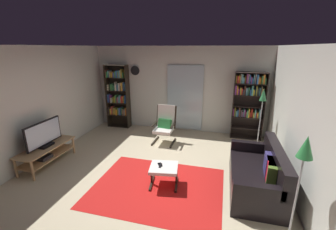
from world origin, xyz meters
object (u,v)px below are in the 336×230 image
at_px(ottoman, 164,170).
at_px(floor_lamp_by_shelf, 262,103).
at_px(cell_phone, 160,165).
at_px(lounge_armchair, 165,123).
at_px(tv_remote, 160,165).
at_px(floor_lamp_by_sofa, 303,163).
at_px(television, 44,135).
at_px(leather_sofa, 259,175).
at_px(tv_stand, 46,153).
at_px(wall_clock, 135,71).
at_px(bookshelf_near_sofa, 249,100).
at_px(bookshelf_near_tv, 118,95).

distance_m(ottoman, floor_lamp_by_shelf, 2.97).
bearing_deg(cell_phone, lounge_armchair, 72.12).
bearing_deg(lounge_armchair, tv_remote, -77.05).
bearing_deg(floor_lamp_by_sofa, cell_phone, 153.77).
bearing_deg(television, leather_sofa, 2.51).
xyz_separation_m(television, tv_remote, (2.69, -0.10, -0.31)).
distance_m(tv_stand, wall_clock, 3.46).
relative_size(lounge_armchair, wall_clock, 3.53).
xyz_separation_m(television, bookshelf_near_sofa, (4.44, 2.77, 0.41)).
distance_m(tv_remote, floor_lamp_by_shelf, 2.99).
xyz_separation_m(tv_remote, cell_phone, (-0.02, 0.04, -0.00)).
relative_size(television, bookshelf_near_sofa, 0.50).
distance_m(leather_sofa, tv_remote, 1.82).
height_order(television, wall_clock, wall_clock).
height_order(bookshelf_near_tv, leather_sofa, bookshelf_near_tv).
relative_size(leather_sofa, lounge_armchair, 1.71).
bearing_deg(bookshelf_near_tv, tv_stand, -98.40).
xyz_separation_m(bookshelf_near_tv, leather_sofa, (4.08, -2.55, -0.77)).
relative_size(bookshelf_near_sofa, tv_remote, 13.30).
height_order(television, leather_sofa, television).
relative_size(floor_lamp_by_shelf, wall_clock, 5.52).
xyz_separation_m(tv_stand, floor_lamp_by_shelf, (4.68, 1.99, 0.95)).
distance_m(cell_phone, floor_lamp_by_shelf, 2.98).
height_order(tv_remote, floor_lamp_by_shelf, floor_lamp_by_shelf).
relative_size(cell_phone, wall_clock, 0.48).
distance_m(tv_remote, floor_lamp_by_sofa, 2.40).
distance_m(bookshelf_near_tv, floor_lamp_by_sofa, 5.75).
height_order(tv_stand, lounge_armchair, lounge_armchair).
height_order(bookshelf_near_sofa, floor_lamp_by_sofa, bookshelf_near_sofa).
distance_m(tv_stand, leather_sofa, 4.49).
xyz_separation_m(ottoman, wall_clock, (-1.77, 3.01, 1.52)).
relative_size(bookshelf_near_sofa, ottoman, 3.25).
bearing_deg(tv_remote, wall_clock, 114.22).
xyz_separation_m(leather_sofa, ottoman, (-1.73, -0.30, 0.02)).
bearing_deg(ottoman, leather_sofa, 9.68).
bearing_deg(television, ottoman, -2.04).
distance_m(lounge_armchair, floor_lamp_by_shelf, 2.55).
height_order(tv_stand, floor_lamp_by_shelf, floor_lamp_by_shelf).
distance_m(ottoman, cell_phone, 0.12).
bearing_deg(wall_clock, leather_sofa, -37.76).
xyz_separation_m(ottoman, tv_remote, (-0.07, -0.00, 0.08)).
bearing_deg(lounge_armchair, cell_phone, -77.35).
distance_m(ottoman, tv_remote, 0.10).
xyz_separation_m(tv_stand, wall_clock, (0.98, 2.93, 1.55)).
distance_m(tv_stand, cell_phone, 2.67).
xyz_separation_m(bookshelf_near_tv, ottoman, (2.35, -2.85, -0.75)).
relative_size(lounge_armchair, tv_remote, 7.10).
xyz_separation_m(bookshelf_near_tv, floor_lamp_by_shelf, (4.27, -0.78, 0.17)).
distance_m(bookshelf_near_tv, wall_clock, 0.97).
bearing_deg(wall_clock, tv_stand, -108.53).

